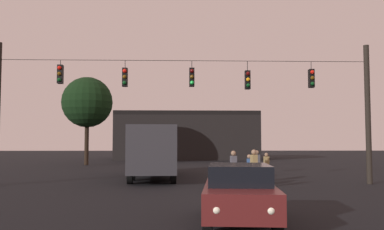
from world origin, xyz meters
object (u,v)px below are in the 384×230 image
at_px(pedestrian_trailing, 249,168).
at_px(tree_left_silhouette, 87,102).
at_px(pedestrian_crossing_left, 266,165).
at_px(pedestrian_crossing_center, 257,164).
at_px(pedestrian_crossing_right, 234,167).
at_px(pedestrian_near_bus, 254,166).
at_px(car_near_right, 239,192).
at_px(city_bus, 153,147).

distance_m(pedestrian_trailing, tree_left_silhouette, 23.74).
distance_m(pedestrian_crossing_left, pedestrian_crossing_center, 1.29).
relative_size(pedestrian_crossing_left, pedestrian_crossing_center, 0.91).
bearing_deg(pedestrian_crossing_center, pedestrian_crossing_right, -117.77).
height_order(pedestrian_crossing_left, pedestrian_trailing, pedestrian_crossing_left).
distance_m(pedestrian_crossing_left, pedestrian_near_bus, 4.45).
relative_size(pedestrian_crossing_right, tree_left_silhouette, 0.21).
relative_size(pedestrian_near_bus, tree_left_silhouette, 0.21).
relative_size(pedestrian_crossing_left, pedestrian_crossing_right, 0.89).
height_order(pedestrian_trailing, tree_left_silhouette, tree_left_silhouette).
bearing_deg(pedestrian_near_bus, pedestrian_crossing_center, 77.23).
bearing_deg(pedestrian_crossing_right, car_near_right, -96.36).
xyz_separation_m(car_near_right, pedestrian_trailing, (1.87, 9.62, 0.06)).
bearing_deg(pedestrian_crossing_center, pedestrian_crossing_left, 55.31).
distance_m(pedestrian_crossing_center, pedestrian_near_bus, 3.22).
height_order(car_near_right, pedestrian_trailing, pedestrian_trailing).
bearing_deg(city_bus, pedestrian_trailing, -46.59).
height_order(car_near_right, pedestrian_crossing_left, pedestrian_crossing_left).
bearing_deg(city_bus, pedestrian_crossing_right, -58.93).
bearing_deg(car_near_right, city_bus, 101.88).
relative_size(pedestrian_crossing_right, pedestrian_trailing, 1.14).
xyz_separation_m(city_bus, tree_left_silhouette, (-7.16, 14.44, 4.08)).
bearing_deg(tree_left_silhouette, pedestrian_crossing_right, -62.10).
distance_m(city_bus, car_near_right, 15.29).
bearing_deg(tree_left_silhouette, pedestrian_crossing_left, -51.30).
relative_size(pedestrian_crossing_center, pedestrian_near_bus, 0.95).
bearing_deg(pedestrian_trailing, pedestrian_crossing_left, 62.76).
height_order(city_bus, pedestrian_crossing_left, city_bus).
bearing_deg(city_bus, car_near_right, -78.12).
xyz_separation_m(pedestrian_near_bus, tree_left_silhouette, (-12.15, 21.17, 4.92)).
relative_size(city_bus, pedestrian_trailing, 7.27).
bearing_deg(city_bus, pedestrian_crossing_center, -32.16).
height_order(car_near_right, tree_left_silhouette, tree_left_silhouette).
bearing_deg(pedestrian_trailing, car_near_right, -101.02).
xyz_separation_m(pedestrian_crossing_left, pedestrian_crossing_center, (-0.73, -1.06, 0.10)).
distance_m(pedestrian_crossing_right, pedestrian_near_bus, 0.94).
distance_m(city_bus, pedestrian_crossing_right, 7.90).
bearing_deg(tree_left_silhouette, city_bus, -63.64).
distance_m(pedestrian_crossing_right, tree_left_silhouette, 24.46).
xyz_separation_m(car_near_right, pedestrian_crossing_center, (2.57, 11.33, 0.17)).
height_order(city_bus, pedestrian_near_bus, city_bus).
bearing_deg(tree_left_silhouette, pedestrian_trailing, -58.34).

